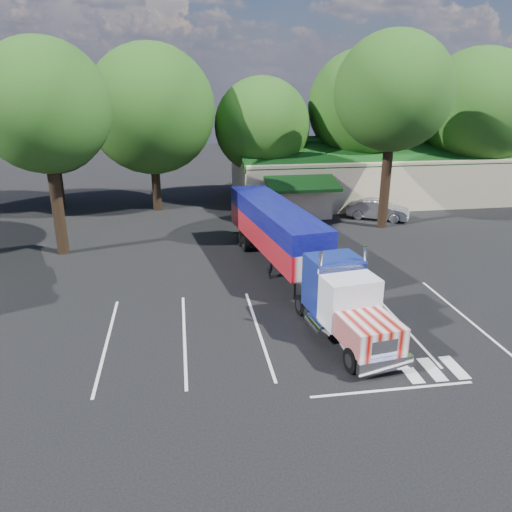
{
  "coord_description": "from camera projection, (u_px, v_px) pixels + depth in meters",
  "views": [
    {
      "loc": [
        -3.04,
        -25.06,
        10.37
      ],
      "look_at": [
        0.51,
        -1.95,
        2.0
      ],
      "focal_mm": 35.0,
      "sensor_mm": 36.0,
      "label": 1
    }
  ],
  "objects": [
    {
      "name": "tree_row_e",
      "position": [
        364.0,
        106.0,
        43.13
      ],
      "size": [
        9.6,
        9.6,
        12.9
      ],
      "color": "black",
      "rests_on": "ground"
    },
    {
      "name": "semi_truck",
      "position": [
        290.0,
        243.0,
        26.36
      ],
      "size": [
        4.83,
        18.23,
        3.79
      ],
      "rotation": [
        0.0,
        0.0,
        0.15
      ],
      "color": "black",
      "rests_on": "ground"
    },
    {
      "name": "tree_row_d",
      "position": [
        262.0,
        126.0,
        41.89
      ],
      "size": [
        8.0,
        8.0,
        10.6
      ],
      "color": "black",
      "rests_on": "ground"
    },
    {
      "name": "silver_sedan",
      "position": [
        378.0,
        210.0,
        38.56
      ],
      "size": [
        4.85,
        3.72,
        1.54
      ],
      "primitive_type": "imported",
      "rotation": [
        0.0,
        0.0,
        1.05
      ],
      "color": "#999AA0",
      "rests_on": "ground"
    },
    {
      "name": "ground",
      "position": [
        241.0,
        279.0,
        27.25
      ],
      "size": [
        120.0,
        120.0,
        0.0
      ],
      "primitive_type": "plane",
      "color": "black",
      "rests_on": "ground"
    },
    {
      "name": "bicycle",
      "position": [
        310.0,
        232.0,
        33.77
      ],
      "size": [
        1.61,
        1.92,
        0.99
      ],
      "primitive_type": "imported",
      "rotation": [
        0.0,
        0.0,
        0.61
      ],
      "color": "black",
      "rests_on": "ground"
    },
    {
      "name": "tree_row_f",
      "position": [
        478.0,
        109.0,
        43.54
      ],
      "size": [
        10.4,
        10.4,
        13.0
      ],
      "color": "black",
      "rests_on": "ground"
    },
    {
      "name": "tree_row_c",
      "position": [
        151.0,
        110.0,
        38.9
      ],
      "size": [
        10.0,
        10.0,
        13.05
      ],
      "color": "black",
      "rests_on": "ground"
    },
    {
      "name": "woman",
      "position": [
        270.0,
        263.0,
        27.2
      ],
      "size": [
        0.52,
        0.68,
        1.65
      ],
      "primitive_type": "imported",
      "rotation": [
        0.0,
        0.0,
        1.34
      ],
      "color": "black",
      "rests_on": "ground"
    },
    {
      "name": "event_hall",
      "position": [
        367.0,
        174.0,
        45.04
      ],
      "size": [
        24.2,
        14.12,
        5.55
      ],
      "color": "beige",
      "rests_on": "ground"
    },
    {
      "name": "tree_near_left",
      "position": [
        44.0,
        107.0,
        28.36
      ],
      "size": [
        7.6,
        7.6,
        12.65
      ],
      "color": "black",
      "rests_on": "ground"
    },
    {
      "name": "tree_near_right",
      "position": [
        393.0,
        92.0,
        33.61
      ],
      "size": [
        8.0,
        8.0,
        13.5
      ],
      "color": "black",
      "rests_on": "ground"
    },
    {
      "name": "tree_row_b",
      "position": [
        50.0,
        121.0,
        39.55
      ],
      "size": [
        8.4,
        8.4,
        11.35
      ],
      "color": "black",
      "rests_on": "ground"
    }
  ]
}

